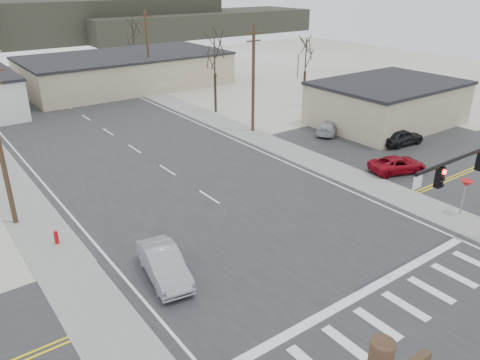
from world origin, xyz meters
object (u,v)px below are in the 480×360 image
object	(u,v)px
car_parked_dark_a	(402,137)
car_parked_dark_b	(388,123)
sedan_crossing	(164,264)
car_far_a	(69,87)
fire_hydrant	(56,237)
car_parked_red	(397,164)
car_parked_silver	(329,127)

from	to	relation	value
car_parked_dark_a	car_parked_dark_b	bearing A→B (deg)	-31.40
sedan_crossing	car_far_a	bearing A→B (deg)	87.40
fire_hydrant	car_parked_dark_b	world-z (taller)	car_parked_dark_b
sedan_crossing	car_parked_dark_a	size ratio (longest dim) A/B	1.08
car_parked_red	car_parked_silver	size ratio (longest dim) A/B	1.05
car_parked_dark_b	car_parked_dark_a	bearing A→B (deg)	156.73
car_parked_red	car_parked_dark_a	bearing A→B (deg)	-37.35
car_far_a	car_parked_red	distance (m)	43.39
car_far_a	car_parked_red	world-z (taller)	car_far_a
car_parked_red	car_parked_silver	xyz separation A→B (m)	(2.80, 9.80, -0.01)
sedan_crossing	car_parked_silver	xyz separation A→B (m)	(23.69, 11.46, -0.16)
car_parked_silver	car_parked_dark_b	bearing A→B (deg)	-142.38
car_parked_dark_a	car_parked_silver	xyz separation A→B (m)	(-2.80, 6.09, -0.12)
fire_hydrant	car_parked_dark_b	xyz separation A→B (m)	(32.66, 2.58, 0.24)
sedan_crossing	car_parked_silver	bearing A→B (deg)	35.27
car_parked_red	car_parked_dark_b	size ratio (longest dim) A/B	1.11
car_parked_dark_b	car_parked_red	bearing A→B (deg)	145.40
fire_hydrant	car_far_a	world-z (taller)	car_far_a
car_parked_dark_b	car_parked_silver	distance (m)	6.10
car_parked_dark_a	car_parked_red	bearing A→B (deg)	129.52
fire_hydrant	car_parked_dark_b	bearing A→B (deg)	4.51
sedan_crossing	car_far_a	distance (m)	44.45
car_parked_red	car_parked_dark_a	xyz separation A→B (m)	(5.60, 3.71, 0.11)
car_far_a	car_parked_dark_a	xyz separation A→B (m)	(17.22, -38.09, -0.02)
car_far_a	car_parked_dark_a	size ratio (longest dim) A/B	1.18
sedan_crossing	car_parked_dark_b	xyz separation A→B (m)	(29.29, 9.04, -0.12)
car_far_a	car_parked_silver	bearing A→B (deg)	91.33
car_far_a	car_parked_dark_b	bearing A→B (deg)	97.25
car_parked_red	sedan_crossing	bearing A→B (deg)	113.69
fire_hydrant	car_parked_silver	xyz separation A→B (m)	(27.06, 5.00, 0.19)
car_parked_red	car_parked_dark_b	distance (m)	11.18
car_parked_silver	car_far_a	bearing A→B (deg)	-4.73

